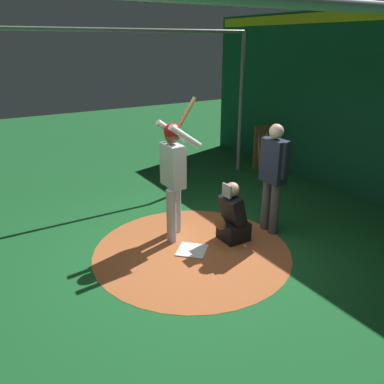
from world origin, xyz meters
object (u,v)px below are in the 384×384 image
object	(u,v)px
home_plate	(192,250)
catcher	(232,218)
batter	(174,170)
bat_rack	(269,147)
umpire	(273,173)

from	to	relation	value
home_plate	catcher	size ratio (longest dim) A/B	0.43
batter	catcher	distance (m)	1.17
batter	bat_rack	distance (m)	4.35
home_plate	bat_rack	xyz separation A→B (m)	(-3.81, -2.58, 0.48)
home_plate	catcher	bearing A→B (deg)	177.62
home_plate	batter	world-z (taller)	batter
batter	umpire	xyz separation A→B (m)	(-1.42, 0.65, -0.12)
home_plate	bat_rack	world-z (taller)	bat_rack
batter	catcher	xyz separation A→B (m)	(-0.69, 0.59, -0.74)
batter	bat_rack	size ratio (longest dim) A/B	2.06
catcher	bat_rack	size ratio (longest dim) A/B	0.92
umpire	bat_rack	xyz separation A→B (m)	(-2.38, -2.67, -0.51)
home_plate	catcher	world-z (taller)	catcher
catcher	bat_rack	distance (m)	4.05
batter	catcher	size ratio (longest dim) A/B	2.24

